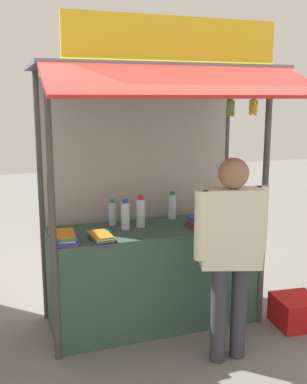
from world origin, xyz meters
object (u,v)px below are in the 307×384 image
object	(u,v)px
magazine_stack_back_right	(102,237)
water_bottle_left	(112,213)
banana_bunch_rightmost	(253,107)
banana_bunch_inner_left	(230,108)
plastic_crate	(296,311)
water_bottle_front_left	(213,207)
water_bottle_rear_center	(141,212)
water_bottle_mid_left	(225,206)
magazine_stack_far_right	(200,222)
vendor_person	(231,242)
water_bottle_far_left	(125,215)
magazine_stack_mid_right	(63,238)
water_bottle_right	(172,206)

from	to	relation	value
magazine_stack_back_right	water_bottle_left	bearing A→B (deg)	65.19
banana_bunch_rightmost	water_bottle_left	bearing A→B (deg)	148.43
banana_bunch_inner_left	plastic_crate	bearing A→B (deg)	-6.07
magazine_stack_back_right	banana_bunch_rightmost	distance (m)	1.76
magazine_stack_back_right	water_bottle_front_left	bearing A→B (deg)	12.08
water_bottle_left	magazine_stack_back_right	world-z (taller)	water_bottle_left
water_bottle_rear_center	water_bottle_mid_left	bearing A→B (deg)	-3.49
magazine_stack_far_right	plastic_crate	world-z (taller)	magazine_stack_far_right
water_bottle_front_left	vendor_person	xyz separation A→B (m)	(-0.26, -0.85, -0.08)
water_bottle_far_left	water_bottle_mid_left	bearing A→B (deg)	-0.81
water_bottle_far_left	magazine_stack_back_right	distance (m)	0.42
magazine_stack_mid_right	plastic_crate	world-z (taller)	magazine_stack_mid_right
water_bottle_mid_left	vendor_person	distance (m)	0.94
water_bottle_front_left	magazine_stack_mid_right	distance (m)	1.55
vendor_person	magazine_stack_back_right	bearing A→B (deg)	166.17
magazine_stack_mid_right	banana_bunch_rightmost	size ratio (longest dim) A/B	1.05
water_bottle_left	magazine_stack_far_right	distance (m)	0.87
magazine_stack_mid_right	vendor_person	bearing A→B (deg)	-27.09
water_bottle_mid_left	magazine_stack_back_right	bearing A→B (deg)	-169.15
water_bottle_far_left	vendor_person	xyz separation A→B (m)	(0.65, -0.87, -0.07)
magazine_stack_mid_right	water_bottle_rear_center	bearing A→B (deg)	17.81
water_bottle_far_left	banana_bunch_rightmost	world-z (taller)	banana_bunch_rightmost
water_bottle_rear_center	banana_bunch_inner_left	distance (m)	1.30
plastic_crate	vendor_person	bearing A→B (deg)	-161.90
water_bottle_left	water_bottle_right	xyz separation A→B (m)	(0.64, 0.03, 0.01)
water_bottle_front_left	magazine_stack_mid_right	world-z (taller)	water_bottle_front_left
water_bottle_rear_center	magazine_stack_mid_right	xyz separation A→B (m)	(-0.79, -0.25, -0.10)
magazine_stack_mid_right	water_bottle_left	bearing A→B (deg)	37.34
magazine_stack_back_right	magazine_stack_far_right	world-z (taller)	magazine_stack_far_right
water_bottle_rear_center	plastic_crate	xyz separation A→B (m)	(1.41, -0.60, -0.98)
water_bottle_mid_left	banana_bunch_rightmost	size ratio (longest dim) A/B	1.03
water_bottle_mid_left	plastic_crate	world-z (taller)	water_bottle_mid_left
water_bottle_left	magazine_stack_mid_right	bearing A→B (deg)	-142.66
banana_bunch_inner_left	vendor_person	size ratio (longest dim) A/B	0.18
magazine_stack_far_right	magazine_stack_mid_right	xyz separation A→B (m)	(-1.34, -0.08, 0.00)
water_bottle_rear_center	water_bottle_front_left	size ratio (longest dim) A/B	0.99
water_bottle_front_left	banana_bunch_inner_left	bearing A→B (deg)	-101.56
water_bottle_far_left	vendor_person	size ratio (longest dim) A/B	0.17
water_bottle_left	water_bottle_front_left	bearing A→B (deg)	-12.51
water_bottle_far_left	magazine_stack_mid_right	xyz separation A→B (m)	(-0.63, -0.21, -0.09)
water_bottle_far_left	vendor_person	distance (m)	1.09
water_bottle_right	vendor_person	distance (m)	1.10
water_bottle_rear_center	magazine_stack_mid_right	distance (m)	0.84
magazine_stack_mid_right	banana_bunch_inner_left	size ratio (longest dim) A/B	1.04
water_bottle_mid_left	magazine_stack_far_right	distance (m)	0.37
water_bottle_rear_center	banana_bunch_rightmost	distance (m)	1.43
water_bottle_mid_left	banana_bunch_inner_left	distance (m)	1.12
water_bottle_right	banana_bunch_rightmost	size ratio (longest dim) A/B	0.93
water_bottle_far_left	magazine_stack_back_right	size ratio (longest dim) A/B	0.93
water_bottle_front_left	water_bottle_left	bearing A→B (deg)	167.49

